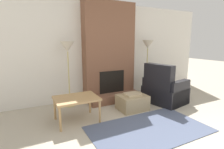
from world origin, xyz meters
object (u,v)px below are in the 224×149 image
ottoman (132,102)px  armchair (163,91)px  side_table (76,100)px  floor_lamp_right (148,47)px  floor_lamp_left (68,50)px

ottoman → armchair: (0.97, 0.02, 0.13)m
side_table → armchair: bearing=0.5°
armchair → side_table: 2.30m
side_table → floor_lamp_right: 2.77m
floor_lamp_left → floor_lamp_right: floor_lamp_right is taller
ottoman → floor_lamp_left: size_ratio=0.41×
floor_lamp_left → floor_lamp_right: size_ratio=0.98×
ottoman → side_table: bearing=-180.0°
side_table → floor_lamp_left: (0.08, 0.90, 0.94)m
side_table → floor_lamp_right: bearing=20.3°
floor_lamp_right → armchair: bearing=-99.1°
armchair → floor_lamp_left: (-2.22, 0.88, 1.06)m
ottoman → floor_lamp_right: bearing=39.1°
armchair → floor_lamp_left: size_ratio=0.69×
armchair → side_table: bearing=79.2°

